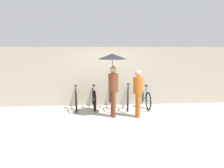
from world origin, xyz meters
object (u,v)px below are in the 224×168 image
parked_bicycle_0 (76,98)px  parked_bicycle_3 (128,97)px  parked_bicycle_4 (145,97)px  parked_bicycle_2 (111,97)px  parked_bicycle_1 (93,97)px  pedestrian_leading (113,68)px  pedestrian_center (138,90)px

parked_bicycle_0 → parked_bicycle_3: (1.99, -0.01, 0.00)m
parked_bicycle_0 → parked_bicycle_4: (2.66, 0.05, -0.02)m
parked_bicycle_0 → parked_bicycle_2: parked_bicycle_0 is taller
parked_bicycle_1 → parked_bicycle_4: parked_bicycle_4 is taller
parked_bicycle_2 → pedestrian_leading: bearing=176.3°
parked_bicycle_0 → pedestrian_leading: size_ratio=0.85×
parked_bicycle_4 → parked_bicycle_0: bearing=89.7°
parked_bicycle_3 → parked_bicycle_4: parked_bicycle_4 is taller
parked_bicycle_1 → pedestrian_center: bearing=-136.4°
parked_bicycle_3 → parked_bicycle_4: bearing=-75.8°
parked_bicycle_4 → pedestrian_center: 1.52m
parked_bicycle_1 → pedestrian_center: pedestrian_center is taller
parked_bicycle_2 → pedestrian_leading: pedestrian_leading is taller
parked_bicycle_1 → pedestrian_center: 2.02m
pedestrian_leading → pedestrian_center: 1.10m
parked_bicycle_1 → parked_bicycle_3: parked_bicycle_3 is taller
parked_bicycle_1 → pedestrian_center: (1.46, -1.31, 0.50)m
parked_bicycle_1 → parked_bicycle_4: (1.99, 0.01, -0.04)m
parked_bicycle_2 → parked_bicycle_3: (0.67, -0.07, 0.00)m
parked_bicycle_1 → parked_bicycle_3: size_ratio=1.08×
parked_bicycle_4 → pedestrian_center: (-0.53, -1.32, 0.54)m
parked_bicycle_3 → pedestrian_center: 1.36m
parked_bicycle_0 → parked_bicycle_2: 1.33m
parked_bicycle_4 → pedestrian_leading: bearing=129.0°
parked_bicycle_3 → parked_bicycle_4: 0.67m
parked_bicycle_3 → parked_bicycle_2: bearing=93.2°
parked_bicycle_1 → parked_bicycle_3: (1.33, -0.05, -0.02)m
parked_bicycle_2 → parked_bicycle_4: bearing=-93.0°
parked_bicycle_2 → parked_bicycle_1: bearing=88.7°
parked_bicycle_0 → parked_bicycle_4: 2.66m
parked_bicycle_2 → parked_bicycle_3: size_ratio=1.04×
parked_bicycle_1 → parked_bicycle_3: bearing=-96.8°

